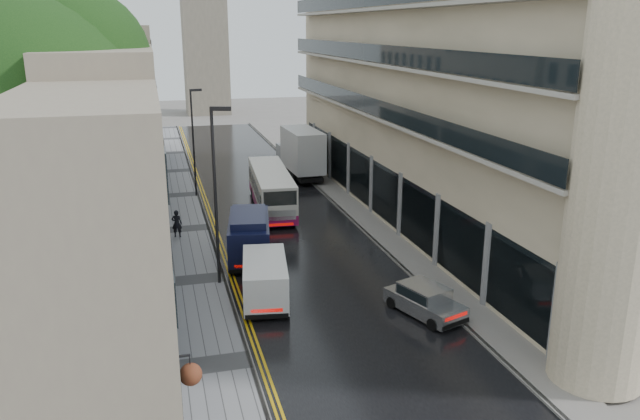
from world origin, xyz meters
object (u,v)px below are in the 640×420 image
silver_hatchback (434,315)px  navy_van (230,247)px  pedestrian (177,224)px  white_lorry (293,158)px  tree_far (76,121)px  lamp_post_near (215,198)px  tree_near (36,145)px  lamp_post_far (193,144)px  cream_bus (260,201)px  white_van (245,295)px

silver_hatchback → navy_van: 11.27m
silver_hatchback → pedestrian: size_ratio=2.25×
white_lorry → pedestrian: 15.04m
tree_far → pedestrian: bearing=-50.6°
silver_hatchback → lamp_post_near: (-7.96, 7.11, 3.63)m
tree_near → lamp_post_near: bearing=-10.9°
tree_near → lamp_post_far: 17.46m
cream_bus → lamp_post_far: (-3.54, 7.19, 2.60)m
lamp_post_near → tree_near: bearing=-173.7°
pedestrian → white_van: bearing=114.6°
tree_near → white_van: 11.56m
tree_near → white_van: bearing=-32.7°
cream_bus → white_van: cream_bus is taller
white_lorry → navy_van: 18.98m
silver_hatchback → pedestrian: (-9.60, 14.64, 0.23)m
white_van → pedestrian: white_van is taller
cream_bus → silver_hatchback: 17.29m
cream_bus → silver_hatchback: bearing=-71.4°
tree_near → white_lorry: size_ratio=1.78×
tree_far → lamp_post_far: tree_far is taller
lamp_post_far → lamp_post_near: bearing=-103.9°
cream_bus → white_lorry: 10.37m
white_lorry → silver_hatchback: size_ratio=2.12×
tree_far → white_lorry: (15.32, 4.56, -4.17)m
silver_hatchback → lamp_post_far: 25.38m
white_lorry → white_van: bearing=-109.6°
navy_van → lamp_post_near: 3.42m
white_van → lamp_post_near: lamp_post_near is taller
tree_near → pedestrian: size_ratio=8.49×
cream_bus → lamp_post_far: lamp_post_far is taller
cream_bus → pedestrian: bearing=-154.2°
white_van → lamp_post_near: size_ratio=0.53×
tree_near → lamp_post_far: (7.80, 15.33, -2.98)m
tree_near → lamp_post_near: 8.22m
tree_far → pedestrian: tree_far is taller
tree_far → lamp_post_far: bearing=17.3°
tree_far → pedestrian: size_ratio=7.62×
white_van → pedestrian: bearing=110.3°
white_lorry → navy_van: bearing=-114.4°
silver_hatchback → pedestrian: pedestrian is taller
navy_van → pedestrian: navy_van is taller
tree_far → cream_bus: tree_far is taller
white_van → tree_near: bearing=155.9°
white_van → pedestrian: (-2.34, 11.41, -0.10)m
tree_near → pedestrian: tree_near is taller
white_lorry → white_van: 24.08m
white_van → lamp_post_near: (-0.70, 3.89, 3.31)m
white_van → white_lorry: bearing=81.1°
tree_near → cream_bus: tree_near is taller
pedestrian → silver_hatchback: bearing=136.3°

